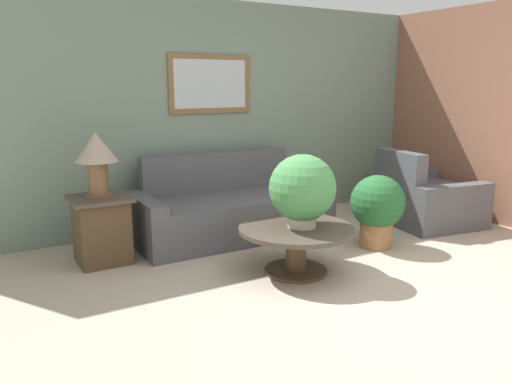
{
  "coord_description": "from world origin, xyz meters",
  "views": [
    {
      "loc": [
        -2.95,
        -2.64,
        1.66
      ],
      "look_at": [
        -0.5,
        1.57,
        0.6
      ],
      "focal_mm": 35.0,
      "sensor_mm": 36.0,
      "label": 1
    }
  ],
  "objects_px": {
    "coffee_table": "(296,239)",
    "table_lamp": "(96,154)",
    "potted_plant_on_table": "(302,189)",
    "armchair": "(423,200)",
    "potted_plant_floor": "(377,207)",
    "side_table": "(102,229)",
    "couch_main": "(231,210)"
  },
  "relations": [
    {
      "from": "coffee_table",
      "to": "side_table",
      "type": "distance_m",
      "value": 1.83
    },
    {
      "from": "armchair",
      "to": "potted_plant_floor",
      "type": "relative_size",
      "value": 1.69
    },
    {
      "from": "couch_main",
      "to": "coffee_table",
      "type": "xyz_separation_m",
      "value": [
        -0.01,
        -1.29,
        0.02
      ]
    },
    {
      "from": "table_lamp",
      "to": "coffee_table",
      "type": "bearing_deg",
      "value": -38.72
    },
    {
      "from": "coffee_table",
      "to": "side_table",
      "type": "relative_size",
      "value": 1.62
    },
    {
      "from": "side_table",
      "to": "table_lamp",
      "type": "height_order",
      "value": "table_lamp"
    },
    {
      "from": "couch_main",
      "to": "side_table",
      "type": "distance_m",
      "value": 1.45
    },
    {
      "from": "couch_main",
      "to": "potted_plant_floor",
      "type": "height_order",
      "value": "couch_main"
    },
    {
      "from": "armchair",
      "to": "table_lamp",
      "type": "distance_m",
      "value": 3.83
    },
    {
      "from": "armchair",
      "to": "side_table",
      "type": "xyz_separation_m",
      "value": [
        -3.71,
        0.56,
        0.04
      ]
    },
    {
      "from": "table_lamp",
      "to": "potted_plant_floor",
      "type": "relative_size",
      "value": 0.79
    },
    {
      "from": "table_lamp",
      "to": "potted_plant_floor",
      "type": "height_order",
      "value": "table_lamp"
    },
    {
      "from": "potted_plant_on_table",
      "to": "potted_plant_floor",
      "type": "relative_size",
      "value": 0.85
    },
    {
      "from": "coffee_table",
      "to": "table_lamp",
      "type": "bearing_deg",
      "value": 141.28
    },
    {
      "from": "couch_main",
      "to": "side_table",
      "type": "relative_size",
      "value": 3.39
    },
    {
      "from": "side_table",
      "to": "potted_plant_on_table",
      "type": "relative_size",
      "value": 0.99
    },
    {
      "from": "armchair",
      "to": "potted_plant_floor",
      "type": "xyz_separation_m",
      "value": [
        -1.15,
        -0.41,
        0.14
      ]
    },
    {
      "from": "potted_plant_on_table",
      "to": "couch_main",
      "type": "bearing_deg",
      "value": 91.11
    },
    {
      "from": "side_table",
      "to": "coffee_table",
      "type": "bearing_deg",
      "value": -38.72
    },
    {
      "from": "couch_main",
      "to": "potted_plant_on_table",
      "type": "xyz_separation_m",
      "value": [
        0.03,
        -1.31,
        0.48
      ]
    },
    {
      "from": "armchair",
      "to": "coffee_table",
      "type": "height_order",
      "value": "armchair"
    },
    {
      "from": "potted_plant_on_table",
      "to": "potted_plant_floor",
      "type": "xyz_separation_m",
      "value": [
        1.09,
        0.2,
        -0.34
      ]
    },
    {
      "from": "coffee_table",
      "to": "couch_main",
      "type": "bearing_deg",
      "value": 89.44
    },
    {
      "from": "couch_main",
      "to": "table_lamp",
      "type": "height_order",
      "value": "table_lamp"
    },
    {
      "from": "side_table",
      "to": "potted_plant_floor",
      "type": "xyz_separation_m",
      "value": [
        2.56,
        -0.97,
        0.1
      ]
    },
    {
      "from": "coffee_table",
      "to": "potted_plant_on_table",
      "type": "distance_m",
      "value": 0.46
    },
    {
      "from": "side_table",
      "to": "potted_plant_on_table",
      "type": "xyz_separation_m",
      "value": [
        1.47,
        -1.17,
        0.44
      ]
    },
    {
      "from": "couch_main",
      "to": "potted_plant_floor",
      "type": "xyz_separation_m",
      "value": [
        1.12,
        -1.11,
        0.14
      ]
    },
    {
      "from": "couch_main",
      "to": "potted_plant_on_table",
      "type": "height_order",
      "value": "potted_plant_on_table"
    },
    {
      "from": "couch_main",
      "to": "table_lamp",
      "type": "bearing_deg",
      "value": -174.43
    },
    {
      "from": "armchair",
      "to": "potted_plant_on_table",
      "type": "relative_size",
      "value": 1.97
    },
    {
      "from": "armchair",
      "to": "potted_plant_on_table",
      "type": "height_order",
      "value": "potted_plant_on_table"
    }
  ]
}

